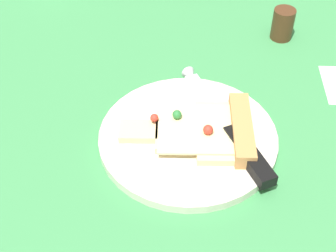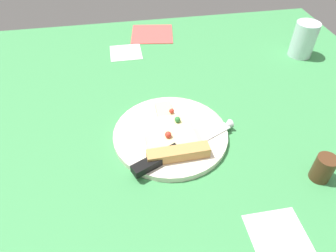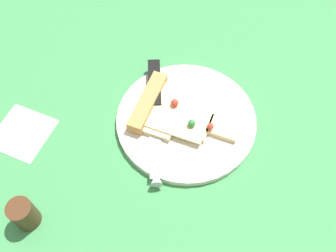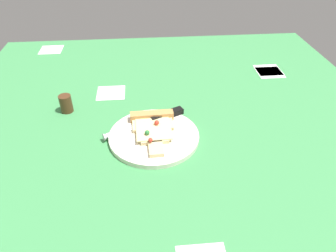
# 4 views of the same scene
# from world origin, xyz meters

# --- Properties ---
(ground_plane) EXTENTS (1.31, 1.31, 0.03)m
(ground_plane) POSITION_xyz_m (0.00, -0.00, -0.01)
(ground_plane) COLOR #3D8C4C
(ground_plane) RESTS_ON ground
(plate) EXTENTS (0.24, 0.24, 0.01)m
(plate) POSITION_xyz_m (-0.08, 0.05, 0.01)
(plate) COLOR silver
(plate) RESTS_ON ground_plane
(pizza_slice) EXTENTS (0.18, 0.12, 0.03)m
(pizza_slice) POSITION_xyz_m (-0.05, 0.05, 0.02)
(pizza_slice) COLOR beige
(pizza_slice) RESTS_ON plate
(knife) EXTENTS (0.12, 0.23, 0.02)m
(knife) POSITION_xyz_m (-0.02, 0.05, 0.02)
(knife) COLOR silver
(knife) RESTS_ON plate
(pepper_shaker) EXTENTS (0.04, 0.04, 0.05)m
(pepper_shaker) POSITION_xyz_m (0.08, 0.30, 0.03)
(pepper_shaker) COLOR #4C2D19
(pepper_shaker) RESTS_ON ground_plane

